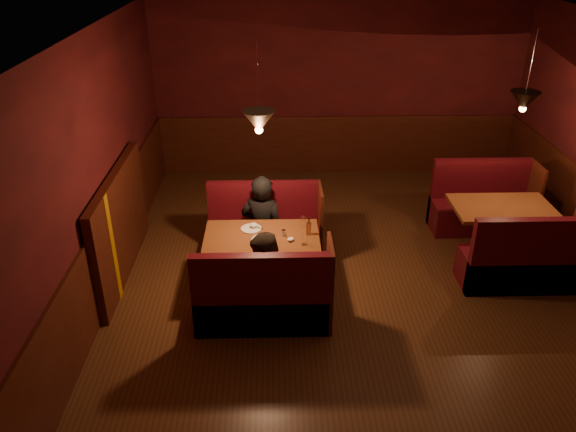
{
  "coord_description": "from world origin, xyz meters",
  "views": [
    {
      "loc": [
        -1.07,
        -5.57,
        3.84
      ],
      "look_at": [
        -0.92,
        -0.01,
        0.95
      ],
      "focal_mm": 35.0,
      "sensor_mm": 36.0,
      "label": 1
    }
  ],
  "objects_px": {
    "main_bench_far": "(265,234)",
    "second_bench_near": "(523,264)",
    "diner_a": "(262,207)",
    "second_bench_far": "(481,207)",
    "diner_b": "(268,267)",
    "second_table": "(501,219)",
    "main_bench_near": "(264,303)",
    "main_table": "(263,248)"
  },
  "relations": [
    {
      "from": "main_bench_far",
      "to": "main_bench_near",
      "type": "relative_size",
      "value": 1.0
    },
    {
      "from": "main_bench_far",
      "to": "second_bench_far",
      "type": "relative_size",
      "value": 1.04
    },
    {
      "from": "main_table",
      "to": "diner_b",
      "type": "bearing_deg",
      "value": -85.05
    },
    {
      "from": "second_table",
      "to": "second_bench_far",
      "type": "distance_m",
      "value": 0.77
    },
    {
      "from": "diner_b",
      "to": "main_bench_far",
      "type": "bearing_deg",
      "value": 109.63
    },
    {
      "from": "main_bench_far",
      "to": "main_bench_near",
      "type": "distance_m",
      "value": 1.48
    },
    {
      "from": "main_bench_far",
      "to": "main_bench_near",
      "type": "height_order",
      "value": "same"
    },
    {
      "from": "main_bench_near",
      "to": "second_bench_near",
      "type": "distance_m",
      "value": 3.1
    },
    {
      "from": "second_bench_near",
      "to": "diner_b",
      "type": "bearing_deg",
      "value": -168.72
    },
    {
      "from": "main_bench_far",
      "to": "diner_a",
      "type": "height_order",
      "value": "diner_a"
    },
    {
      "from": "second_bench_far",
      "to": "diner_b",
      "type": "relative_size",
      "value": 0.97
    },
    {
      "from": "main_bench_near",
      "to": "diner_a",
      "type": "distance_m",
      "value": 1.44
    },
    {
      "from": "second_table",
      "to": "diner_a",
      "type": "bearing_deg",
      "value": -179.31
    },
    {
      "from": "second_bench_far",
      "to": "main_table",
      "type": "bearing_deg",
      "value": -155.07
    },
    {
      "from": "main_bench_near",
      "to": "diner_a",
      "type": "relative_size",
      "value": 0.95
    },
    {
      "from": "main_table",
      "to": "second_bench_near",
      "type": "relative_size",
      "value": 0.95
    },
    {
      "from": "second_table",
      "to": "diner_b",
      "type": "height_order",
      "value": "diner_b"
    },
    {
      "from": "main_bench_near",
      "to": "main_table",
      "type": "bearing_deg",
      "value": 91.21
    },
    {
      "from": "second_bench_near",
      "to": "diner_a",
      "type": "height_order",
      "value": "diner_a"
    },
    {
      "from": "main_table",
      "to": "second_table",
      "type": "relative_size",
      "value": 1.05
    },
    {
      "from": "second_table",
      "to": "diner_b",
      "type": "xyz_separation_m",
      "value": [
        -2.95,
        -1.34,
        0.19
      ]
    },
    {
      "from": "second_bench_far",
      "to": "diner_a",
      "type": "xyz_separation_m",
      "value": [
        -3.06,
        -0.78,
        0.44
      ]
    },
    {
      "from": "second_table",
      "to": "diner_b",
      "type": "distance_m",
      "value": 3.25
    },
    {
      "from": "second_table",
      "to": "second_bench_far",
      "type": "xyz_separation_m",
      "value": [
        0.03,
        0.75,
        -0.21
      ]
    },
    {
      "from": "main_bench_far",
      "to": "second_bench_near",
      "type": "relative_size",
      "value": 1.04
    },
    {
      "from": "diner_a",
      "to": "second_bench_near",
      "type": "bearing_deg",
      "value": -177.58
    },
    {
      "from": "main_bench_far",
      "to": "diner_a",
      "type": "bearing_deg",
      "value": -106.16
    },
    {
      "from": "diner_a",
      "to": "main_bench_near",
      "type": "bearing_deg",
      "value": 106.81
    },
    {
      "from": "second_table",
      "to": "second_bench_far",
      "type": "bearing_deg",
      "value": 87.8
    },
    {
      "from": "main_bench_far",
      "to": "diner_a",
      "type": "xyz_separation_m",
      "value": [
        -0.03,
        -0.11,
        0.45
      ]
    },
    {
      "from": "second_bench_far",
      "to": "second_bench_near",
      "type": "bearing_deg",
      "value": -90.0
    },
    {
      "from": "main_table",
      "to": "second_bench_far",
      "type": "distance_m",
      "value": 3.36
    },
    {
      "from": "second_bench_far",
      "to": "main_bench_near",
      "type": "bearing_deg",
      "value": -144.53
    },
    {
      "from": "diner_b",
      "to": "main_bench_near",
      "type": "bearing_deg",
      "value": -103.6
    },
    {
      "from": "second_table",
      "to": "diner_a",
      "type": "height_order",
      "value": "diner_a"
    },
    {
      "from": "main_table",
      "to": "main_bench_near",
      "type": "bearing_deg",
      "value": -88.79
    },
    {
      "from": "diner_a",
      "to": "diner_b",
      "type": "distance_m",
      "value": 1.31
    },
    {
      "from": "main_table",
      "to": "main_bench_far",
      "type": "height_order",
      "value": "main_bench_far"
    },
    {
      "from": "second_table",
      "to": "second_bench_near",
      "type": "distance_m",
      "value": 0.77
    },
    {
      "from": "diner_a",
      "to": "diner_b",
      "type": "xyz_separation_m",
      "value": [
        0.07,
        -1.3,
        -0.05
      ]
    },
    {
      "from": "main_bench_near",
      "to": "second_bench_near",
      "type": "relative_size",
      "value": 1.04
    },
    {
      "from": "second_table",
      "to": "second_bench_near",
      "type": "xyz_separation_m",
      "value": [
        0.03,
        -0.75,
        -0.21
      ]
    }
  ]
}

